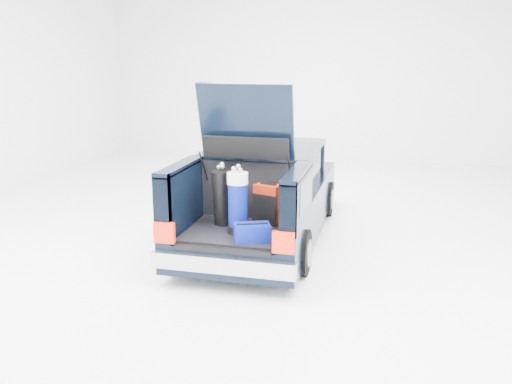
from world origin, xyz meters
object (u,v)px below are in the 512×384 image
(black_golf_bag, at_px, (222,197))
(blue_duffel, at_px, (252,232))
(car, at_px, (265,195))
(blue_golf_bag, at_px, (238,202))
(red_suitcase, at_px, (268,204))

(black_golf_bag, height_order, blue_duffel, black_golf_bag)
(car, height_order, blue_golf_bag, car)
(red_suitcase, distance_m, black_golf_bag, 0.63)
(red_suitcase, distance_m, blue_duffel, 0.74)
(car, xyz_separation_m, red_suitcase, (0.32, -1.23, 0.20))
(black_golf_bag, bearing_deg, red_suitcase, 28.19)
(car, distance_m, red_suitcase, 1.29)
(red_suitcase, bearing_deg, black_golf_bag, -144.33)
(red_suitcase, bearing_deg, blue_duffel, -76.36)
(red_suitcase, bearing_deg, blue_golf_bag, -105.20)
(red_suitcase, relative_size, blue_duffel, 1.12)
(black_golf_bag, xyz_separation_m, blue_golf_bag, (0.30, -0.26, 0.02))
(blue_duffel, bearing_deg, blue_golf_bag, 113.19)
(black_golf_bag, distance_m, blue_golf_bag, 0.40)
(red_suitcase, height_order, black_golf_bag, black_golf_bag)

